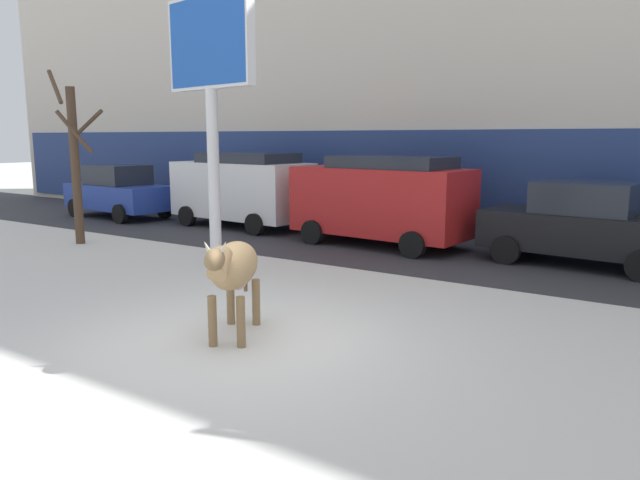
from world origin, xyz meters
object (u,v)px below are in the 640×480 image
Objects in this scene: cow_tan at (233,268)px; car_black_sedan at (583,225)px; car_blue_sedan at (119,192)px; bare_tree_right_lot at (75,159)px; car_white_van at (242,188)px; billboard at (210,59)px; car_red_van at (382,198)px.

cow_tan is 0.43× the size of car_black_sedan.
bare_tree_right_lot is (3.44, -3.97, 1.33)m from car_blue_sedan.
car_white_van reaches higher than cow_tan.
car_white_van is 1.05× the size of bare_tree_right_lot.
billboard is at bearing -54.21° from car_white_van.
bare_tree_right_lot is at bearing -159.36° from car_black_sedan.
car_white_van is (-3.72, 5.17, -3.07)m from billboard.
billboard reaches higher than cow_tan.
car_white_van is 5.03m from bare_tree_right_lot.
car_white_van is at bearing 174.36° from car_red_van.
car_blue_sedan is at bearing -172.36° from car_white_van.
billboard is at bearing -107.29° from car_red_van.
car_blue_sedan is at bearing 153.05° from billboard.
billboard is 5.76m from car_red_van.
car_red_van reaches higher than car_black_sedan.
billboard is 1.29× the size of car_black_sedan.
cow_tan is 0.42× the size of bare_tree_right_lot.
car_white_van is 1.00× the size of car_red_van.
billboard reaches higher than bare_tree_right_lot.
car_blue_sedan is (-11.89, 7.37, -0.09)m from cow_tan.
billboard is at bearing -26.95° from car_blue_sedan.
billboard is 1.29× the size of car_blue_sedan.
bare_tree_right_lot reaches higher than car_white_van.
car_black_sedan is at bearing 38.02° from billboard.
bare_tree_right_lot is at bearing 174.50° from billboard.
car_white_van reaches higher than car_black_sedan.
bare_tree_right_lot is at bearing -148.76° from car_red_van.
billboard is at bearing -141.98° from car_black_sedan.
cow_tan is 13.99m from car_blue_sedan.
car_white_van is at bearing 7.64° from car_blue_sedan.
car_red_van is 1.09× the size of car_black_sedan.
car_blue_sedan is at bearing 130.97° from bare_tree_right_lot.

